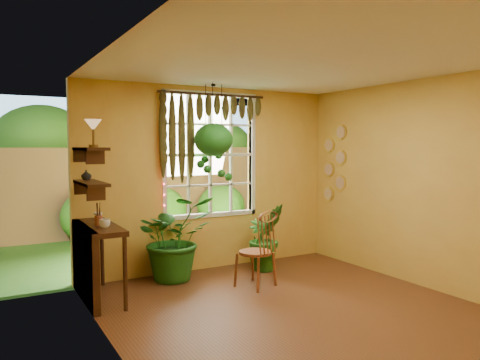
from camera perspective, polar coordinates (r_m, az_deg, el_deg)
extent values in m
plane|color=brown|center=(5.35, 7.49, -15.92)|extent=(4.50, 4.50, 0.00)
plane|color=silver|center=(5.10, 7.78, 13.91)|extent=(4.50, 4.50, 0.00)
plane|color=gold|center=(6.97, -3.55, 0.19)|extent=(4.00, 0.00, 4.00)
plane|color=gold|center=(4.17, -14.94, -2.65)|extent=(0.00, 4.50, 4.50)
plane|color=gold|center=(6.45, 21.99, -0.44)|extent=(0.00, 4.50, 4.50)
cube|color=silver|center=(6.98, -3.67, 3.07)|extent=(1.52, 0.10, 1.86)
cube|color=white|center=(7.01, -3.78, 3.07)|extent=(1.38, 0.01, 1.78)
cylinder|color=#391B0F|center=(6.92, -3.31, 10.36)|extent=(1.70, 0.04, 0.04)
cube|color=#391B0F|center=(5.82, -16.87, -5.54)|extent=(0.40, 1.20, 0.06)
cube|color=#391B0F|center=(5.88, -18.33, -9.67)|extent=(0.08, 1.18, 0.90)
cylinder|color=#391B0F|center=(5.43, -13.82, -10.93)|extent=(0.05, 0.05, 0.86)
cylinder|color=#391B0F|center=(6.47, -16.46, -8.53)|extent=(0.05, 0.05, 0.86)
cube|color=#391B0F|center=(5.75, -17.72, -0.36)|extent=(0.25, 0.90, 0.04)
cube|color=#391B0F|center=(5.73, -17.81, 3.63)|extent=(0.25, 0.90, 0.04)
cube|color=#255D1A|center=(11.81, -14.18, -4.97)|extent=(14.00, 10.00, 0.04)
cube|color=brown|center=(9.98, -11.56, -1.27)|extent=(12.00, 0.10, 1.80)
plane|color=#80B2D7|center=(13.41, -16.32, 2.81)|extent=(12.00, 0.00, 12.00)
cylinder|color=brown|center=(6.16, 1.88, -8.82)|extent=(0.56, 0.56, 0.04)
torus|color=brown|center=(5.96, 3.32, -4.48)|extent=(0.39, 0.18, 0.41)
imported|color=#124514|center=(6.50, -7.98, -6.96)|extent=(1.08, 0.95, 1.17)
imported|color=#124514|center=(6.95, 3.31, -6.96)|extent=(0.54, 0.44, 0.99)
imported|color=#124514|center=(7.11, 2.58, -7.75)|extent=(0.44, 0.44, 0.73)
ellipsoid|color=black|center=(6.60, -3.25, 4.22)|extent=(0.32, 0.32, 0.19)
ellipsoid|color=#124514|center=(6.60, -3.25, 4.92)|extent=(0.55, 0.55, 0.46)
imported|color=silver|center=(5.59, -16.17, -5.11)|extent=(0.13, 0.13, 0.10)
imported|color=beige|center=(6.18, -16.90, -4.24)|extent=(0.11, 0.11, 0.10)
cylinder|color=brown|center=(5.79, -16.85, -4.73)|extent=(0.09, 0.09, 0.11)
imported|color=#B2AD99|center=(6.02, -18.23, 0.59)|extent=(0.15, 0.15, 0.13)
cylinder|color=brown|center=(5.62, -17.43, 3.97)|extent=(0.11, 0.11, 0.03)
cylinder|color=brown|center=(5.62, -17.45, 5.00)|extent=(0.03, 0.03, 0.19)
cone|color=slate|center=(5.62, -17.48, 6.41)|extent=(0.19, 0.19, 0.13)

